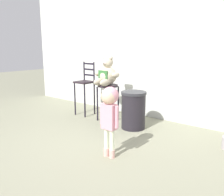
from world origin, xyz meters
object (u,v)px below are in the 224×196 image
trash_bin (133,110)px  bar_chair_empty (85,85)px  bar_stool_with_teddy (108,95)px  teddy_bear (107,74)px  child_walking (109,107)px

trash_bin → bar_chair_empty: size_ratio=0.59×
trash_bin → bar_stool_with_teddy: bearing=172.6°
teddy_bear → child_walking: teddy_bear is taller
bar_stool_with_teddy → child_walking: (1.10, -1.30, 0.17)m
bar_chair_empty → teddy_bear: bearing=-5.2°
bar_stool_with_teddy → bar_chair_empty: (-0.69, 0.03, 0.12)m
bar_stool_with_teddy → trash_bin: bearing=-7.4°
child_walking → trash_bin: (-0.41, 1.21, -0.36)m
teddy_bear → bar_chair_empty: (-0.69, 0.06, -0.30)m
teddy_bear → trash_bin: teddy_bear is taller
teddy_bear → trash_bin: bearing=-5.0°
bar_stool_with_teddy → bar_chair_empty: bearing=177.2°
child_walking → bar_chair_empty: size_ratio=0.83×
child_walking → bar_stool_with_teddy: bearing=-65.6°
bar_chair_empty → child_walking: bearing=-36.6°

